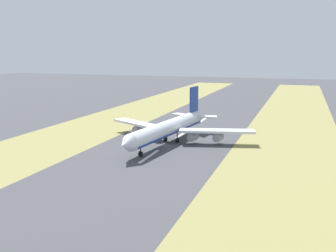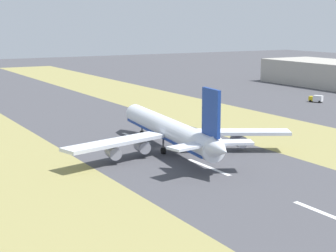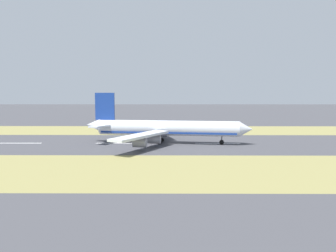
% 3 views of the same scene
% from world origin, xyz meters
% --- Properties ---
extents(ground_plane, '(800.00, 800.00, 0.00)m').
position_xyz_m(ground_plane, '(0.00, 0.00, 0.00)').
color(ground_plane, '#424247').
extents(grass_median_west, '(40.00, 600.00, 0.01)m').
position_xyz_m(grass_median_west, '(-45.00, 0.00, 0.00)').
color(grass_median_west, olive).
rests_on(grass_median_west, ground).
extents(grass_median_east, '(40.00, 600.00, 0.01)m').
position_xyz_m(grass_median_east, '(45.00, 0.00, 0.00)').
color(grass_median_east, olive).
rests_on(grass_median_east, ground).
extents(centreline_dash_near, '(1.20, 18.00, 0.01)m').
position_xyz_m(centreline_dash_near, '(0.00, -63.42, 0.01)').
color(centreline_dash_near, silver).
rests_on(centreline_dash_near, ground).
extents(centreline_dash_mid, '(1.20, 18.00, 0.01)m').
position_xyz_m(centreline_dash_mid, '(0.00, -23.42, 0.01)').
color(centreline_dash_mid, silver).
rests_on(centreline_dash_mid, ground).
extents(centreline_dash_far, '(1.20, 18.00, 0.01)m').
position_xyz_m(centreline_dash_far, '(0.00, 16.58, 0.01)').
color(centreline_dash_far, silver).
rests_on(centreline_dash_far, ground).
extents(airplane_main_jet, '(63.60, 67.15, 20.20)m').
position_xyz_m(airplane_main_jet, '(-0.24, -5.31, 6.02)').
color(airplane_main_jet, silver).
rests_on(airplane_main_jet, ground).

